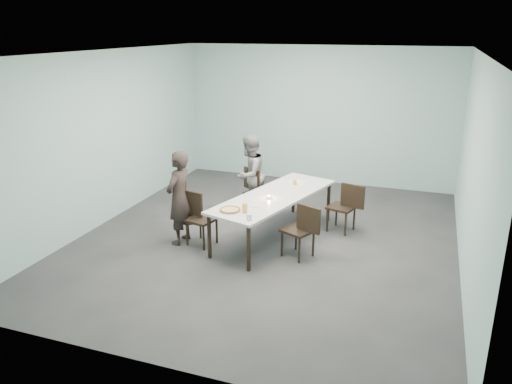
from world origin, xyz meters
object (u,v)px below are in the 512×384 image
(beer_glass, at_px, (245,208))
(water_tumbler, at_px, (249,217))
(diner_far, at_px, (249,175))
(chair_near_right, at_px, (302,227))
(pizza, at_px, (230,210))
(table, at_px, (274,198))
(chair_far_right, at_px, (346,204))
(tealight, at_px, (269,197))
(side_plate, at_px, (255,206))
(chair_near_left, at_px, (197,214))
(amber_tumbler, at_px, (295,182))
(diner_near, at_px, (179,198))
(chair_far_left, at_px, (255,189))

(beer_glass, height_order, water_tumbler, beer_glass)
(diner_far, height_order, water_tumbler, diner_far)
(chair_near_right, distance_m, pizza, 1.12)
(table, bearing_deg, chair_far_right, 30.78)
(pizza, height_order, tealight, tealight)
(side_plate, relative_size, beer_glass, 1.20)
(chair_near_left, height_order, chair_near_right, same)
(pizza, relative_size, water_tumbler, 3.78)
(table, xyz_separation_m, tealight, (-0.03, -0.20, 0.08))
(chair_near_left, relative_size, side_plate, 4.83)
(amber_tumbler, bearing_deg, chair_far_right, -1.74)
(side_plate, distance_m, beer_glass, 0.35)
(amber_tumbler, bearing_deg, water_tumbler, -95.27)
(chair_near_left, xyz_separation_m, side_plate, (0.97, 0.04, 0.25))
(pizza, xyz_separation_m, amber_tumbler, (0.56, 1.60, 0.02))
(chair_far_right, relative_size, beer_glass, 5.80)
(diner_far, bearing_deg, diner_near, -9.08)
(chair_near_left, xyz_separation_m, amber_tumbler, (1.26, 1.30, 0.29))
(diner_near, relative_size, beer_glass, 10.21)
(tealight, bearing_deg, beer_glass, -100.19)
(table, bearing_deg, chair_near_left, -150.12)
(chair_far_left, height_order, pizza, chair_far_left)
(beer_glass, xyz_separation_m, amber_tumbler, (0.32, 1.60, -0.03))
(diner_near, distance_m, water_tumbler, 1.46)
(table, height_order, pizza, pizza)
(water_tumbler, bearing_deg, diner_far, 110.05)
(table, bearing_deg, amber_tumbler, 76.64)
(tealight, bearing_deg, chair_far_left, 119.35)
(tealight, bearing_deg, chair_near_right, -31.42)
(chair_far_left, distance_m, side_plate, 1.61)
(chair_near_right, bearing_deg, amber_tumbler, -45.26)
(chair_far_left, relative_size, side_plate, 4.83)
(diner_near, distance_m, beer_glass, 1.24)
(water_tumbler, bearing_deg, chair_near_right, 41.90)
(chair_far_right, bearing_deg, chair_near_right, 86.06)
(table, height_order, diner_far, diner_far)
(chair_far_left, bearing_deg, pizza, -52.34)
(chair_near_right, distance_m, tealight, 0.82)
(diner_near, bearing_deg, chair_near_right, 97.53)
(chair_near_right, height_order, water_tumbler, chair_near_right)
(amber_tumbler, bearing_deg, chair_near_left, -134.04)
(table, distance_m, side_plate, 0.61)
(chair_far_left, bearing_deg, chair_near_right, -19.72)
(side_plate, relative_size, tealight, 3.21)
(diner_far, xyz_separation_m, beer_glass, (0.63, -1.91, 0.08))
(chair_near_left, bearing_deg, diner_near, -155.49)
(chair_near_left, bearing_deg, amber_tumbler, 59.42)
(beer_glass, bearing_deg, diner_far, 108.28)
(chair_far_left, height_order, amber_tumbler, chair_far_left)
(tealight, bearing_deg, amber_tumbler, 77.56)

